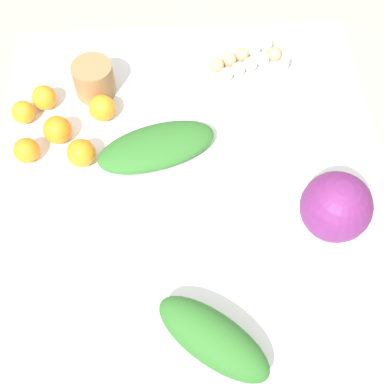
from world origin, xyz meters
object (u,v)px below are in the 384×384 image
(greens_bunch_dandelion, at_px, (213,338))
(orange_5, at_px, (44,98))
(orange_0, at_px, (26,150))
(orange_4, at_px, (102,108))
(egg_carton, at_px, (245,66))
(orange_2, at_px, (81,153))
(cabbage_purple, at_px, (336,207))
(orange_3, at_px, (23,112))
(paper_bag, at_px, (94,79))
(greens_bunch_scallion, at_px, (157,147))
(orange_1, at_px, (57,130))

(greens_bunch_dandelion, bearing_deg, orange_5, -149.20)
(orange_0, distance_m, orange_4, 0.25)
(egg_carton, xyz_separation_m, orange_5, (0.09, -0.61, -0.01))
(orange_2, height_order, orange_4, same)
(cabbage_purple, height_order, egg_carton, cabbage_purple)
(greens_bunch_dandelion, xyz_separation_m, orange_3, (-0.70, -0.50, -0.01))
(egg_carton, bearing_deg, orange_0, 176.65)
(paper_bag, distance_m, orange_4, 0.11)
(orange_0, bearing_deg, orange_2, 82.58)
(greens_bunch_dandelion, relative_size, orange_4, 3.70)
(orange_4, height_order, orange_5, orange_4)
(egg_carton, height_order, orange_2, egg_carton)
(orange_0, height_order, orange_4, orange_4)
(orange_0, height_order, orange_2, orange_2)
(orange_2, relative_size, orange_4, 1.01)
(greens_bunch_scallion, height_order, orange_5, orange_5)
(paper_bag, xyz_separation_m, orange_2, (0.26, -0.03, -0.01))
(cabbage_purple, bearing_deg, orange_3, -115.58)
(egg_carton, xyz_separation_m, paper_bag, (0.04, -0.46, 0.01))
(greens_bunch_dandelion, bearing_deg, orange_2, -148.82)
(cabbage_purple, distance_m, egg_carton, 0.56)
(greens_bunch_dandelion, bearing_deg, orange_1, -147.43)
(cabbage_purple, bearing_deg, greens_bunch_dandelion, -47.76)
(cabbage_purple, relative_size, greens_bunch_scallion, 0.53)
(greens_bunch_scallion, distance_m, orange_1, 0.29)
(greens_bunch_dandelion, distance_m, orange_1, 0.74)
(orange_0, relative_size, orange_4, 0.91)
(egg_carton, relative_size, orange_0, 3.87)
(paper_bag, xyz_separation_m, orange_5, (0.05, -0.15, -0.02))
(greens_bunch_scallion, xyz_separation_m, orange_4, (-0.15, -0.16, 0.00))
(greens_bunch_dandelion, distance_m, orange_0, 0.73)
(orange_1, height_order, orange_5, orange_1)
(orange_1, relative_size, orange_3, 1.18)
(cabbage_purple, xyz_separation_m, orange_2, (-0.24, -0.65, -0.05))
(egg_carton, bearing_deg, orange_3, 164.88)
(egg_carton, bearing_deg, greens_bunch_scallion, -161.14)
(greens_bunch_scallion, relative_size, orange_5, 4.59)
(orange_2, height_order, orange_3, orange_2)
(cabbage_purple, relative_size, greens_bunch_dandelion, 0.62)
(paper_bag, bearing_deg, greens_bunch_scallion, 36.25)
(orange_0, height_order, orange_5, orange_5)
(orange_2, bearing_deg, orange_4, 161.57)
(greens_bunch_scallion, relative_size, orange_4, 4.26)
(orange_3, distance_m, orange_4, 0.23)
(greens_bunch_scallion, xyz_separation_m, orange_1, (-0.07, -0.28, 0.01))
(orange_2, bearing_deg, orange_1, -139.49)
(paper_bag, relative_size, orange_5, 1.65)
(greens_bunch_scallion, height_order, orange_4, orange_4)
(orange_4, bearing_deg, orange_2, -18.43)
(orange_3, relative_size, orange_5, 0.93)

